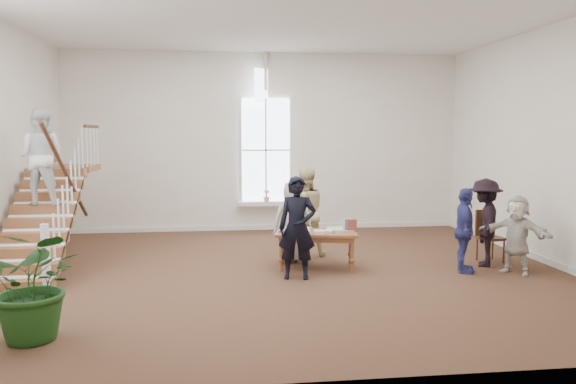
{
  "coord_description": "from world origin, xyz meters",
  "views": [
    {
      "loc": [
        -1.21,
        -9.81,
        2.48
      ],
      "look_at": [
        0.06,
        0.4,
        1.4
      ],
      "focal_mm": 35.0,
      "sensor_mm": 36.0,
      "label": 1
    }
  ],
  "objects": [
    {
      "name": "ground",
      "position": [
        0.0,
        0.0,
        0.0
      ],
      "size": [
        10.0,
        10.0,
        0.0
      ],
      "primitive_type": "plane",
      "color": "#44261A",
      "rests_on": "ground"
    },
    {
      "name": "room_shell",
      "position": [
        -0.0,
        4.39,
        0.4
      ],
      "size": [
        10.49,
        10.0,
        10.0
      ],
      "color": "silver",
      "rests_on": "ground"
    },
    {
      "name": "staircase",
      "position": [
        -4.34,
        0.75,
        1.62
      ],
      "size": [
        1.1,
        4.1,
        2.92
      ],
      "color": "brown",
      "rests_on": "ground"
    },
    {
      "name": "library_table",
      "position": [
        0.55,
        0.17,
        0.61
      ],
      "size": [
        1.58,
        1.0,
        0.75
      ],
      "rotation": [
        0.0,
        0.0,
        -0.19
      ],
      "color": "brown",
      "rests_on": "ground"
    },
    {
      "name": "police_officer",
      "position": [
        0.11,
        -0.49,
        0.88
      ],
      "size": [
        0.71,
        0.53,
        1.76
      ],
      "primitive_type": "imported",
      "rotation": [
        0.0,
        0.0,
        -0.18
      ],
      "color": "black",
      "rests_on": "ground"
    },
    {
      "name": "elderly_woman",
      "position": [
        0.21,
        0.76,
        0.79
      ],
      "size": [
        0.81,
        0.56,
        1.58
      ],
      "primitive_type": "imported",
      "rotation": [
        0.0,
        0.0,
        3.06
      ],
      "color": "beige",
      "rests_on": "ground"
    },
    {
      "name": "person_yellow",
      "position": [
        0.51,
        1.26,
        0.9
      ],
      "size": [
        0.94,
        0.77,
        1.81
      ],
      "primitive_type": "imported",
      "rotation": [
        0.0,
        0.0,
        3.25
      ],
      "color": "beige",
      "rests_on": "ground"
    },
    {
      "name": "woman_cluster_a",
      "position": [
        3.12,
        -0.43,
        0.76
      ],
      "size": [
        0.65,
        0.96,
        1.52
      ],
      "primitive_type": "imported",
      "rotation": [
        0.0,
        0.0,
        1.23
      ],
      "color": "navy",
      "rests_on": "ground"
    },
    {
      "name": "woman_cluster_b",
      "position": [
        3.72,
        0.02,
        0.82
      ],
      "size": [
        1.02,
        1.22,
        1.64
      ],
      "primitive_type": "imported",
      "rotation": [
        0.0,
        0.0,
        4.25
      ],
      "color": "black",
      "rests_on": "ground"
    },
    {
      "name": "woman_cluster_c",
      "position": [
        4.0,
        -0.63,
        0.7
      ],
      "size": [
        1.15,
        1.26,
        1.4
      ],
      "primitive_type": "imported",
      "rotation": [
        0.0,
        0.0,
        5.41
      ],
      "color": "silver",
      "rests_on": "ground"
    },
    {
      "name": "floor_plant",
      "position": [
        -3.4,
        -2.94,
        0.68
      ],
      "size": [
        1.33,
        1.18,
        1.36
      ],
      "primitive_type": "imported",
      "rotation": [
        0.0,
        0.0,
        -0.11
      ],
      "color": "#183D13",
      "rests_on": "ground"
    },
    {
      "name": "side_chair",
      "position": [
        3.99,
        0.38,
        0.56
      ],
      "size": [
        0.49,
        0.49,
        1.0
      ],
      "rotation": [
        0.0,
        0.0,
        0.14
      ],
      "color": "#3E1C10",
      "rests_on": "ground"
    }
  ]
}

